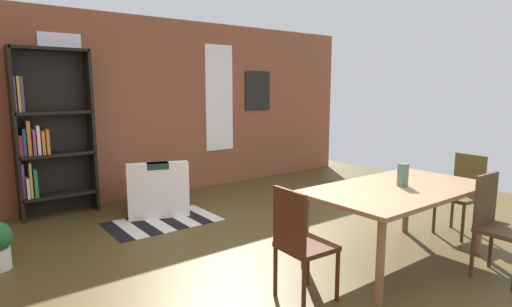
# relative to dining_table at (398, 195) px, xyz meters

# --- Properties ---
(ground_plane) EXTENTS (9.43, 9.43, 0.00)m
(ground_plane) POSITION_rel_dining_table_xyz_m (-0.87, 0.47, -0.69)
(ground_plane) COLOR #4E3F1E
(back_wall_brick) EXTENTS (8.25, 0.12, 2.81)m
(back_wall_brick) POSITION_rel_dining_table_xyz_m (-0.87, 3.97, 0.72)
(back_wall_brick) COLOR brown
(back_wall_brick) RESTS_ON ground
(window_pane_0) EXTENTS (0.55, 0.02, 1.83)m
(window_pane_0) POSITION_rel_dining_table_xyz_m (-2.14, 3.90, 0.86)
(window_pane_0) COLOR white
(window_pane_1) EXTENTS (0.55, 0.02, 1.83)m
(window_pane_1) POSITION_rel_dining_table_xyz_m (0.40, 3.90, 0.86)
(window_pane_1) COLOR white
(dining_table) EXTENTS (1.89, 1.05, 0.76)m
(dining_table) POSITION_rel_dining_table_xyz_m (0.00, 0.00, 0.00)
(dining_table) COLOR brown
(dining_table) RESTS_ON ground
(vase_on_table) EXTENTS (0.11, 0.11, 0.23)m
(vase_on_table) POSITION_rel_dining_table_xyz_m (0.07, 0.00, 0.19)
(vase_on_table) COLOR #4C7266
(vase_on_table) RESTS_ON dining_table
(tealight_candle_0) EXTENTS (0.04, 0.04, 0.04)m
(tealight_candle_0) POSITION_rel_dining_table_xyz_m (0.42, 0.22, 0.10)
(tealight_candle_0) COLOR silver
(tealight_candle_0) RESTS_ON dining_table
(dining_chair_head_left) EXTENTS (0.42, 0.42, 0.95)m
(dining_chair_head_left) POSITION_rel_dining_table_xyz_m (-1.32, 0.00, -0.17)
(dining_chair_head_left) COLOR #422112
(dining_chair_head_left) RESTS_ON ground
(dining_chair_head_right) EXTENTS (0.44, 0.44, 0.95)m
(dining_chair_head_right) POSITION_rel_dining_table_xyz_m (1.32, -0.01, -0.17)
(dining_chair_head_right) COLOR #4A401F
(dining_chair_head_right) RESTS_ON ground
(dining_chair_near_right) EXTENTS (0.41, 0.41, 0.95)m
(dining_chair_near_right) POSITION_rel_dining_table_xyz_m (0.43, -0.75, -0.17)
(dining_chair_near_right) COLOR #44301E
(dining_chair_near_right) RESTS_ON ground
(bookshelf_tall) EXTENTS (0.98, 0.29, 2.25)m
(bookshelf_tall) POSITION_rel_dining_table_xyz_m (-2.39, 3.73, 0.43)
(bookshelf_tall) COLOR black
(bookshelf_tall) RESTS_ON ground
(armchair_white) EXTENTS (1.01, 1.01, 0.75)m
(armchair_white) POSITION_rel_dining_table_xyz_m (-1.21, 3.01, -0.41)
(armchair_white) COLOR white
(armchair_white) RESTS_ON ground
(striped_rug) EXTENTS (1.40, 0.85, 0.01)m
(striped_rug) POSITION_rel_dining_table_xyz_m (-1.34, 2.56, -0.68)
(striped_rug) COLOR black
(striped_rug) RESTS_ON ground
(framed_picture) EXTENTS (0.56, 0.03, 0.72)m
(framed_picture) POSITION_rel_dining_table_xyz_m (1.25, 3.89, 0.99)
(framed_picture) COLOR black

